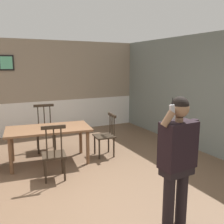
{
  "coord_description": "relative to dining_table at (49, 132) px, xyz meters",
  "views": [
    {
      "loc": [
        -1.34,
        -3.62,
        2.0
      ],
      "look_at": [
        0.18,
        -0.63,
        1.35
      ],
      "focal_mm": 40.31,
      "sensor_mm": 36.0,
      "label": 1
    }
  ],
  "objects": [
    {
      "name": "dining_table",
      "position": [
        0.0,
        0.0,
        0.0
      ],
      "size": [
        1.74,
        1.06,
        0.73
      ],
      "rotation": [
        0.0,
        0.0,
        -0.13
      ],
      "color": "brown",
      "rests_on": "ground_plane"
    },
    {
      "name": "room_back_partition",
      "position": [
        0.26,
        2.42,
        0.64
      ],
      "size": [
        6.18,
        0.17,
        2.67
      ],
      "color": "gray",
      "rests_on": "ground_plane"
    },
    {
      "name": "ground_plane",
      "position": [
        0.26,
        -1.32,
        -0.64
      ],
      "size": [
        8.22,
        8.22,
        0.0
      ],
      "primitive_type": "plane",
      "color": "brown"
    },
    {
      "name": "room_right_partition",
      "position": [
        3.35,
        -1.33,
        0.69
      ],
      "size": [
        0.13,
        7.47,
        2.67
      ],
      "color": "slate",
      "rests_on": "ground_plane"
    },
    {
      "name": "person_figure",
      "position": [
        0.89,
        -2.79,
        0.3
      ],
      "size": [
        0.59,
        0.26,
        1.64
      ],
      "rotation": [
        0.0,
        0.0,
        3.2
      ],
      "color": "black",
      "rests_on": "ground_plane"
    },
    {
      "name": "chair_near_window",
      "position": [
        1.2,
        -0.15,
        -0.18
      ],
      "size": [
        0.45,
        0.45,
        0.93
      ],
      "rotation": [
        0.0,
        0.0,
        1.47
      ],
      "color": "#2D2319",
      "rests_on": "ground_plane"
    },
    {
      "name": "chair_opposite_corner",
      "position": [
        -0.11,
        -0.81,
        -0.17
      ],
      "size": [
        0.46,
        0.46,
        1.01
      ],
      "rotation": [
        0.0,
        0.0,
        -0.16
      ],
      "color": "#2D2319",
      "rests_on": "ground_plane"
    },
    {
      "name": "chair_by_doorway",
      "position": [
        0.11,
        0.81,
        -0.14
      ],
      "size": [
        0.52,
        0.52,
        1.06
      ],
      "rotation": [
        0.0,
        0.0,
        3.01
      ],
      "color": "#2D2319",
      "rests_on": "ground_plane"
    }
  ]
}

